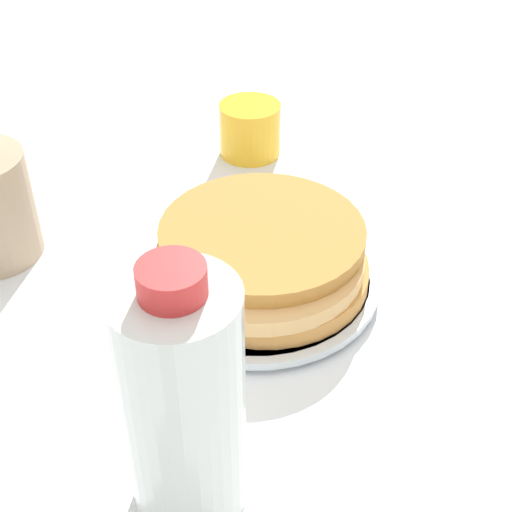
% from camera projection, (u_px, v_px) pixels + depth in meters
% --- Properties ---
extents(ground_plane, '(4.00, 4.00, 0.00)m').
position_uv_depth(ground_plane, '(281.00, 300.00, 0.63)').
color(ground_plane, white).
extents(plate, '(0.22, 0.22, 0.01)m').
position_uv_depth(plate, '(256.00, 279.00, 0.65)').
color(plate, silver).
rests_on(plate, ground_plane).
extents(pancake_stack, '(0.20, 0.19, 0.05)m').
position_uv_depth(pancake_stack, '(263.00, 255.00, 0.63)').
color(pancake_stack, '#CE8C43').
rests_on(pancake_stack, plate).
extents(juice_glass, '(0.07, 0.07, 0.06)m').
position_uv_depth(juice_glass, '(250.00, 129.00, 0.82)').
color(juice_glass, yellow).
rests_on(juice_glass, ground_plane).
extents(water_bottle_mid, '(0.08, 0.08, 0.19)m').
position_uv_depth(water_bottle_mid, '(183.00, 403.00, 0.42)').
color(water_bottle_mid, silver).
rests_on(water_bottle_mid, ground_plane).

